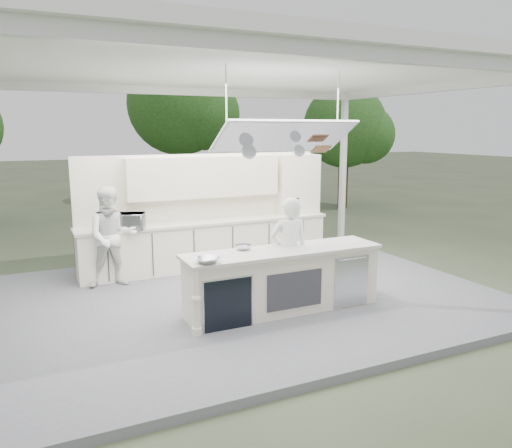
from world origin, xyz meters
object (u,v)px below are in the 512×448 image
back_counter (208,244)px  sous_chef (112,237)px  head_chef (289,252)px  demo_island (282,280)px

back_counter → sous_chef: size_ratio=2.88×
head_chef → sous_chef: (-2.34, 2.13, 0.03)m
demo_island → head_chef: head_chef is taller
demo_island → sous_chef: sous_chef is taller
back_counter → sous_chef: 2.03m
sous_chef → back_counter: bearing=17.8°
demo_island → back_counter: size_ratio=0.61×
back_counter → head_chef: head_chef is taller
demo_island → back_counter: bearing=93.6°
back_counter → head_chef: size_ratio=2.99×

